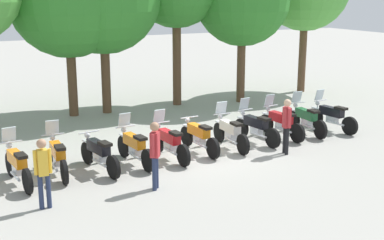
% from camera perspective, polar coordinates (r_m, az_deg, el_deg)
% --- Properties ---
extents(ground_plane, '(80.00, 80.00, 0.00)m').
position_cam_1_polar(ground_plane, '(16.08, 0.80, -3.50)').
color(ground_plane, '#9E9B93').
extents(motorcycle_0, '(0.62, 2.19, 1.37)m').
position_cam_1_polar(motorcycle_0, '(14.07, -18.40, -4.60)').
color(motorcycle_0, black).
rests_on(motorcycle_0, ground_plane).
extents(motorcycle_1, '(0.62, 2.19, 1.37)m').
position_cam_1_polar(motorcycle_1, '(14.49, -14.35, -3.78)').
color(motorcycle_1, black).
rests_on(motorcycle_1, ground_plane).
extents(motorcycle_2, '(0.64, 2.18, 0.99)m').
position_cam_1_polar(motorcycle_2, '(14.54, -10.05, -3.55)').
color(motorcycle_2, black).
rests_on(motorcycle_2, ground_plane).
extents(motorcycle_3, '(0.62, 2.19, 1.37)m').
position_cam_1_polar(motorcycle_3, '(14.98, -6.28, -2.84)').
color(motorcycle_3, black).
rests_on(motorcycle_3, ground_plane).
extents(motorcycle_4, '(0.62, 2.19, 1.37)m').
position_cam_1_polar(motorcycle_4, '(15.34, -2.48, -2.36)').
color(motorcycle_4, black).
rests_on(motorcycle_4, ground_plane).
extents(motorcycle_5, '(0.62, 2.19, 0.99)m').
position_cam_1_polar(motorcycle_5, '(15.96, 0.74, -1.75)').
color(motorcycle_5, black).
rests_on(motorcycle_5, ground_plane).
extents(motorcycle_6, '(0.62, 2.19, 1.37)m').
position_cam_1_polar(motorcycle_6, '(16.43, 4.14, -1.27)').
color(motorcycle_6, black).
rests_on(motorcycle_6, ground_plane).
extents(motorcycle_7, '(0.62, 2.19, 1.37)m').
position_cam_1_polar(motorcycle_7, '(17.12, 6.92, -0.72)').
color(motorcycle_7, black).
rests_on(motorcycle_7, ground_plane).
extents(motorcycle_8, '(0.62, 2.19, 1.37)m').
position_cam_1_polar(motorcycle_8, '(17.82, 9.58, -0.23)').
color(motorcycle_8, black).
rests_on(motorcycle_8, ground_plane).
extents(motorcycle_9, '(0.62, 2.19, 1.37)m').
position_cam_1_polar(motorcycle_9, '(18.47, 12.26, 0.15)').
color(motorcycle_9, black).
rests_on(motorcycle_9, ground_plane).
extents(motorcycle_10, '(0.62, 2.19, 1.37)m').
position_cam_1_polar(motorcycle_10, '(19.10, 14.88, 0.45)').
color(motorcycle_10, black).
rests_on(motorcycle_10, ground_plane).
extents(person_0, '(0.32, 0.36, 1.72)m').
position_cam_1_polar(person_0, '(12.89, -4.03, -3.29)').
color(person_0, '#232D4C').
rests_on(person_0, ground_plane).
extents(person_1, '(0.40, 0.22, 1.64)m').
position_cam_1_polar(person_1, '(12.21, -15.84, -5.08)').
color(person_1, '#232D4C').
rests_on(person_1, ground_plane).
extents(person_2, '(0.27, 0.41, 1.68)m').
position_cam_1_polar(person_2, '(15.91, 10.22, -0.23)').
color(person_2, black).
rests_on(person_2, ground_plane).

